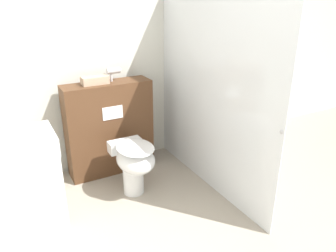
# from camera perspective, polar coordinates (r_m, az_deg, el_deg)

# --- Properties ---
(wall_back) EXTENTS (8.00, 0.06, 2.50)m
(wall_back) POSITION_cam_1_polar(r_m,az_deg,el_deg) (3.85, -6.56, 12.02)
(wall_back) COLOR silver
(wall_back) RESTS_ON ground_plane
(partition_panel) EXTENTS (0.95, 0.30, 1.04)m
(partition_panel) POSITION_cam_1_polar(r_m,az_deg,el_deg) (3.70, -10.14, -0.38)
(partition_panel) COLOR #51331E
(partition_panel) RESTS_ON ground_plane
(shower_glass) EXTENTS (0.04, 1.93, 1.97)m
(shower_glass) POSITION_cam_1_polar(r_m,az_deg,el_deg) (3.25, 7.37, 5.33)
(shower_glass) COLOR silver
(shower_glass) RESTS_ON ground_plane
(toilet) EXTENTS (0.36, 0.57, 0.56)m
(toilet) POSITION_cam_1_polar(r_m,az_deg,el_deg) (3.27, -5.93, -6.22)
(toilet) COLOR white
(toilet) RESTS_ON ground_plane
(sink_vanity) EXTENTS (0.51, 0.41, 1.16)m
(sink_vanity) POSITION_cam_1_polar(r_m,az_deg,el_deg) (2.67, -23.46, -11.59)
(sink_vanity) COLOR white
(sink_vanity) RESTS_ON ground_plane
(hair_drier) EXTENTS (0.17, 0.07, 0.15)m
(hair_drier) POSITION_cam_1_polar(r_m,az_deg,el_deg) (3.57, -9.39, 9.42)
(hair_drier) COLOR #B7B7BC
(hair_drier) RESTS_ON partition_panel
(folded_towel) EXTENTS (0.27, 0.15, 0.08)m
(folded_towel) POSITION_cam_1_polar(r_m,az_deg,el_deg) (3.50, -12.62, 7.79)
(folded_towel) COLOR tan
(folded_towel) RESTS_ON partition_panel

